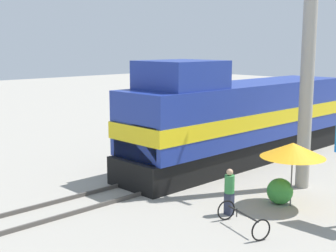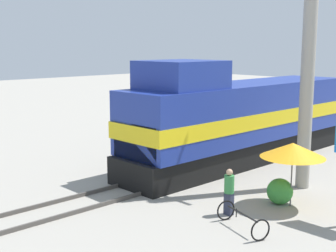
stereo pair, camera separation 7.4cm
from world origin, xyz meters
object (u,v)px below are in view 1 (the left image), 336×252
at_px(vendor_umbrella, 293,150).
at_px(person_bystander, 229,190).
at_px(utility_pole, 309,46).
at_px(locomotive, 237,120).
at_px(bicycle, 243,219).

xyz_separation_m(vendor_umbrella, person_bystander, (-0.99, -2.28, -1.20)).
relative_size(utility_pole, person_bystander, 7.00).
distance_m(locomotive, bicycle, 8.90).
relative_size(utility_pole, vendor_umbrella, 4.85).
distance_m(person_bystander, bicycle, 1.46).
relative_size(locomotive, bicycle, 7.16).
xyz_separation_m(vendor_umbrella, bicycle, (0.15, -3.03, -1.72)).
bearing_deg(vendor_umbrella, bicycle, -87.10).
xyz_separation_m(locomotive, utility_pole, (4.44, -1.36, 3.55)).
relative_size(vendor_umbrella, person_bystander, 1.44).
xyz_separation_m(locomotive, person_bystander, (4.37, -6.00, -1.26)).
relative_size(locomotive, vendor_umbrella, 6.26).
height_order(locomotive, vendor_umbrella, locomotive).
xyz_separation_m(locomotive, bicycle, (5.51, -6.75, -1.78)).
relative_size(person_bystander, bicycle, 0.79).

